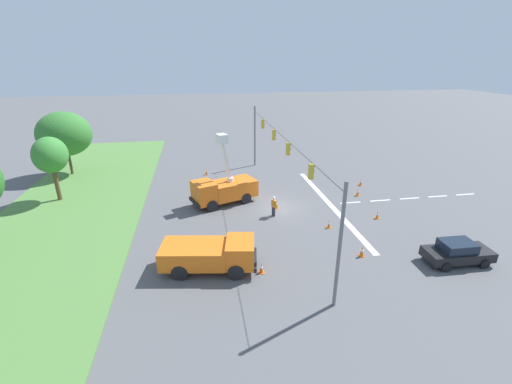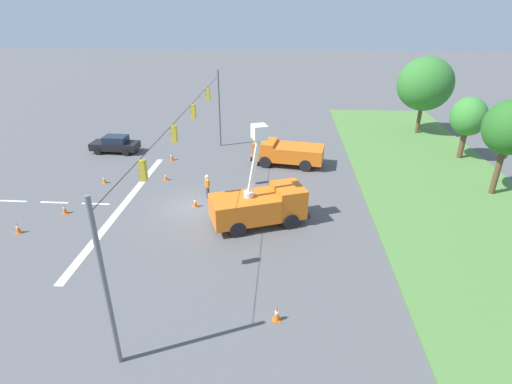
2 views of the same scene
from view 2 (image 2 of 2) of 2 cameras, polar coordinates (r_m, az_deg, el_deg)
name	(u,v)px [view 2 (image 2 of 2)]	position (r m, az deg, el deg)	size (l,w,h in m)	color
ground_plane	(192,207)	(27.66, -9.13, -2.13)	(200.00, 200.00, 0.00)	#565659
grass_verge	(463,215)	(29.47, 27.45, -2.98)	(56.00, 12.00, 0.10)	#517F3D
lane_markings	(103,204)	(29.68, -21.02, -1.61)	(17.60, 15.25, 0.01)	silver
signal_gantry	(187,143)	(25.85, -9.85, 6.86)	(26.20, 0.33, 7.20)	slate
tree_far_west	(425,84)	(45.26, 23.02, 14.02)	(5.15, 5.55, 7.88)	brown
tree_west	(468,117)	(39.25, 28.08, 9.46)	(3.36, 2.95, 5.50)	brown
tree_centre	(509,128)	(32.30, 32.47, 7.71)	(3.88, 3.33, 6.86)	brown
utility_truck_bucket_lift	(260,204)	(24.66, 0.55, -1.69)	(4.34, 6.38, 6.42)	orange
utility_truck_support_near	(287,152)	(34.25, 4.46, 5.69)	(3.42, 6.30, 2.00)	orange
sedan_black	(115,144)	(39.45, -19.48, 6.47)	(2.04, 4.36, 1.56)	black
road_worker	(207,185)	(28.40, -6.97, 1.01)	(0.61, 0.38, 1.77)	#383842
traffic_cone_foreground_left	(64,209)	(29.23, -25.70, -2.16)	(0.36, 0.36, 0.72)	orange
traffic_cone_foreground_right	(166,176)	(32.11, -12.76, 2.19)	(0.36, 0.36, 0.66)	orange
traffic_cone_mid_left	(252,156)	(35.56, -0.60, 5.15)	(0.36, 0.36, 0.65)	orange
traffic_cone_mid_right	(277,313)	(18.25, 3.00, -16.94)	(0.36, 0.36, 0.76)	orange
traffic_cone_near_bucket	(172,156)	(36.12, -11.95, 5.03)	(0.36, 0.36, 0.78)	orange
traffic_cone_lane_edge_a	(195,202)	(27.48, -8.68, -1.43)	(0.36, 0.36, 0.75)	orange
traffic_cone_lane_edge_b	(104,179)	(32.95, -20.86, 1.71)	(0.36, 0.36, 0.66)	orange
traffic_cone_far_left	(18,228)	(28.14, -30.89, -4.40)	(0.36, 0.36, 0.74)	orange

